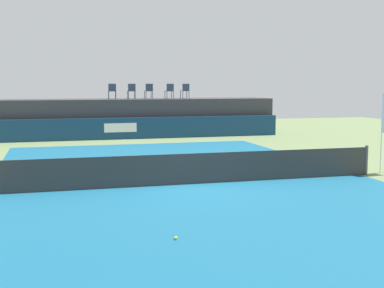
{
  "coord_description": "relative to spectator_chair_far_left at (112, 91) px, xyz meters",
  "views": [
    {
      "loc": [
        -4.03,
        -14.94,
        3.05
      ],
      "look_at": [
        0.63,
        2.0,
        1.0
      ],
      "focal_mm": 47.9,
      "sensor_mm": 36.0,
      "label": 1
    }
  ],
  "objects": [
    {
      "name": "spectator_chair_center",
      "position": [
        2.23,
        0.33,
        0.0
      ],
      "size": [
        0.45,
        0.45,
        0.89
      ],
      "color": "#2D3D56",
      "rests_on": "spectator_platform"
    },
    {
      "name": "sponsor_wall",
      "position": [
        0.58,
        -1.67,
        -2.09
      ],
      "size": [
        18.0,
        0.22,
        1.2
      ],
      "color": "navy",
      "rests_on": "ground"
    },
    {
      "name": "tennis_ball",
      "position": [
        -1.16,
        -20.57,
        -2.66
      ],
      "size": [
        0.07,
        0.07,
        0.07
      ],
      "primitive_type": "sphere",
      "color": "#D8EA33",
      "rests_on": "court_inner"
    },
    {
      "name": "spectator_platform",
      "position": [
        0.58,
        0.13,
        -1.59
      ],
      "size": [
        18.0,
        2.8,
        2.2
      ],
      "primitive_type": "cube",
      "color": "#38383D",
      "rests_on": "ground"
    },
    {
      "name": "spectator_chair_right",
      "position": [
        3.38,
        -0.23,
        0.0
      ],
      "size": [
        0.48,
        0.48,
        0.89
      ],
      "color": "#2D3D56",
      "rests_on": "spectator_platform"
    },
    {
      "name": "net_post_far",
      "position": [
        6.78,
        -15.17,
        -2.19
      ],
      "size": [
        0.1,
        0.1,
        1.0
      ],
      "primitive_type": "cylinder",
      "color": "#4C4C51",
      "rests_on": "ground"
    },
    {
      "name": "spectator_chair_far_left",
      "position": [
        0.0,
        0.0,
        0.0
      ],
      "size": [
        0.47,
        0.47,
        0.89
      ],
      "color": "#2D3D56",
      "rests_on": "spectator_platform"
    },
    {
      "name": "spectator_chair_far_right",
      "position": [
        4.49,
        0.34,
        0.0
      ],
      "size": [
        0.48,
        0.48,
        0.89
      ],
      "color": "#2D3D56",
      "rests_on": "spectator_platform"
    },
    {
      "name": "court_inner",
      "position": [
        0.58,
        -15.17,
        -2.69
      ],
      "size": [
        12.0,
        22.0,
        0.0
      ],
      "primitive_type": "cube",
      "color": "#16597A",
      "rests_on": "ground"
    },
    {
      "name": "tennis_net",
      "position": [
        0.58,
        -15.17,
        -2.22
      ],
      "size": [
        12.4,
        0.02,
        0.95
      ],
      "primitive_type": "cube",
      "color": "#2D2D2D",
      "rests_on": "ground"
    },
    {
      "name": "spectator_chair_left",
      "position": [
        1.15,
        0.08,
        0.0
      ],
      "size": [
        0.45,
        0.45,
        0.89
      ],
      "color": "#2D3D56",
      "rests_on": "spectator_platform"
    },
    {
      "name": "ground_plane",
      "position": [
        0.58,
        -12.17,
        -2.69
      ],
      "size": [
        48.0,
        48.0,
        0.0
      ],
      "primitive_type": "plane",
      "color": "#6B7F51"
    }
  ]
}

